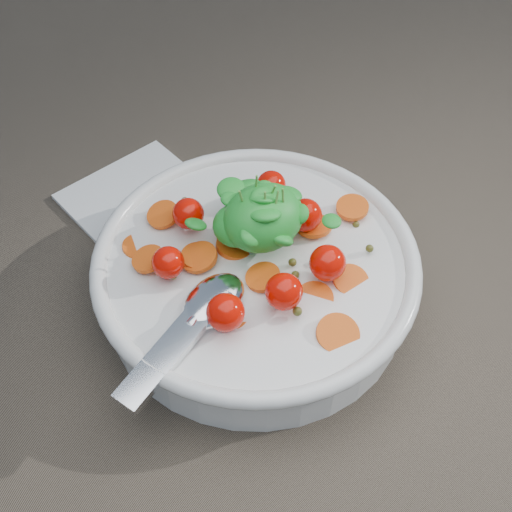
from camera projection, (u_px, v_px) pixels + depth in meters
ground at (226, 299)px, 0.63m from camera, size 6.00×6.00×0.00m
bowl at (256, 272)px, 0.61m from camera, size 0.33×0.31×0.13m
napkin at (137, 196)px, 0.72m from camera, size 0.15×0.14×0.01m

